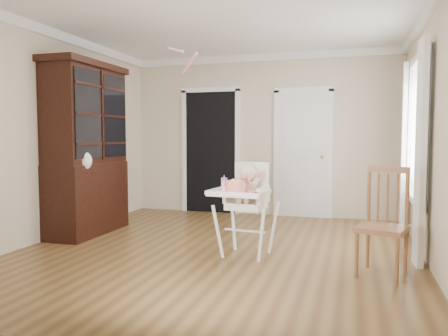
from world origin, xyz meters
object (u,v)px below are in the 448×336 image
(sippy_cup, at_px, (224,184))
(china_cabinet, at_px, (86,149))
(high_chair, at_px, (246,197))
(dining_chair, at_px, (383,225))
(cake, at_px, (235,187))

(sippy_cup, bearing_deg, china_cabinet, 164.21)
(china_cabinet, bearing_deg, sippy_cup, -15.79)
(high_chair, distance_m, dining_chair, 1.45)
(china_cabinet, distance_m, dining_chair, 3.91)
(cake, xyz_separation_m, dining_chair, (1.46, -0.02, -0.32))
(china_cabinet, bearing_deg, high_chair, -12.04)
(high_chair, bearing_deg, dining_chair, -5.43)
(sippy_cup, bearing_deg, cake, -45.14)
(high_chair, xyz_separation_m, china_cabinet, (-2.36, 0.50, 0.51))
(dining_chair, bearing_deg, high_chair, -174.43)
(china_cabinet, height_order, dining_chair, china_cabinet)
(high_chair, distance_m, sippy_cup, 0.29)
(dining_chair, bearing_deg, cake, -163.37)
(cake, height_order, china_cabinet, china_cabinet)
(cake, xyz_separation_m, sippy_cup, (-0.17, 0.18, 0.01))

